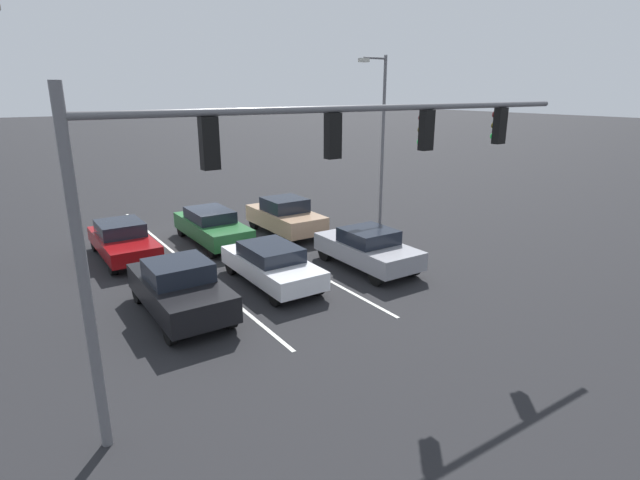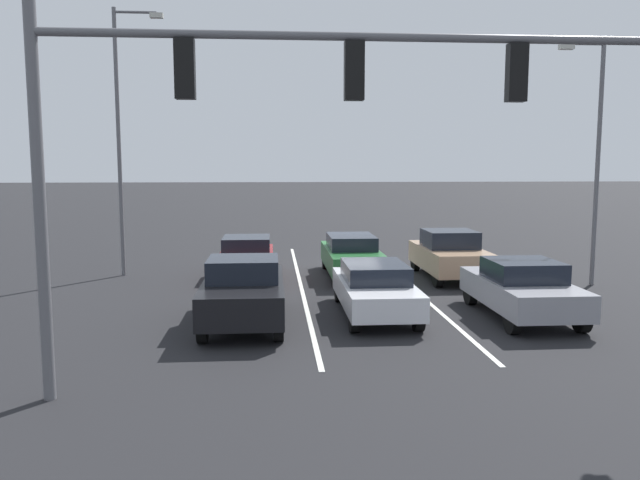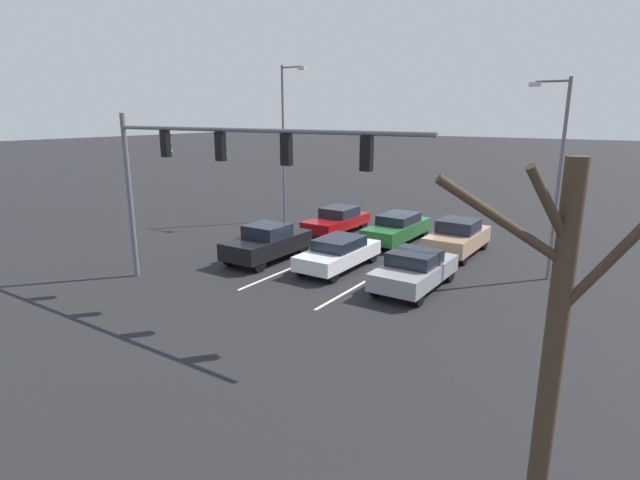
% 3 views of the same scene
% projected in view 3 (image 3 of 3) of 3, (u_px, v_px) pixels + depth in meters
% --- Properties ---
extents(ground_plane, '(240.00, 240.00, 0.00)m').
position_uv_depth(ground_plane, '(406.00, 236.00, 27.05)').
color(ground_plane, black).
extents(lane_stripe_left_divider, '(0.12, 17.39, 0.01)m').
position_uv_depth(lane_stripe_left_divider, '(417.00, 252.00, 23.93)').
color(lane_stripe_left_divider, silver).
rests_on(lane_stripe_left_divider, ground_plane).
extents(lane_stripe_center_divider, '(0.12, 17.39, 0.01)m').
position_uv_depth(lane_stripe_center_divider, '(353.00, 242.00, 25.82)').
color(lane_stripe_center_divider, silver).
rests_on(lane_stripe_center_divider, ground_plane).
extents(car_gray_leftlane_front, '(1.91, 4.28, 1.49)m').
position_uv_depth(car_gray_leftlane_front, '(415.00, 269.00, 18.81)').
color(car_gray_leftlane_front, gray).
rests_on(car_gray_leftlane_front, ground_plane).
extents(car_white_midlane_front, '(1.77, 4.43, 1.37)m').
position_uv_depth(car_white_midlane_front, '(339.00, 253.00, 21.25)').
color(car_white_midlane_front, silver).
rests_on(car_white_midlane_front, ground_plane).
extents(car_black_rightlane_front, '(1.93, 4.38, 1.65)m').
position_uv_depth(car_black_rightlane_front, '(267.00, 242.00, 22.49)').
color(car_black_rightlane_front, black).
rests_on(car_black_rightlane_front, ground_plane).
extents(car_maroon_rightlane_second, '(1.83, 4.49, 1.42)m').
position_uv_depth(car_maroon_rightlane_second, '(337.00, 220.00, 27.68)').
color(car_maroon_rightlane_second, maroon).
rests_on(car_maroon_rightlane_second, ground_plane).
extents(car_darkgreen_midlane_second, '(1.78, 4.78, 1.46)m').
position_uv_depth(car_darkgreen_midlane_second, '(397.00, 228.00, 25.68)').
color(car_darkgreen_midlane_second, '#1E5928').
rests_on(car_darkgreen_midlane_second, ground_plane).
extents(car_tan_leftlane_second, '(1.91, 4.30, 1.66)m').
position_uv_depth(car_tan_leftlane_second, '(458.00, 237.00, 23.48)').
color(car_tan_leftlane_second, tan).
rests_on(car_tan_leftlane_second, ground_plane).
extents(traffic_signal_gantry, '(12.63, 0.37, 6.50)m').
position_uv_depth(traffic_signal_gantry, '(208.00, 161.00, 16.90)').
color(traffic_signal_gantry, slate).
rests_on(traffic_signal_gantry, ground_plane).
extents(street_lamp_right_shoulder, '(1.71, 0.24, 9.18)m').
position_uv_depth(street_lamp_right_shoulder, '(285.00, 136.00, 29.55)').
color(street_lamp_right_shoulder, slate).
rests_on(street_lamp_right_shoulder, ground_plane).
extents(street_lamp_left_shoulder, '(1.50, 0.24, 7.79)m').
position_uv_depth(street_lamp_left_shoulder, '(556.00, 168.00, 19.08)').
color(street_lamp_left_shoulder, slate).
rests_on(street_lamp_left_shoulder, ground_plane).
extents(bare_tree_near, '(2.87, 1.24, 5.91)m').
position_uv_depth(bare_tree_near, '(553.00, 332.00, 7.58)').
color(bare_tree_near, '#423323').
rests_on(bare_tree_near, ground_plane).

